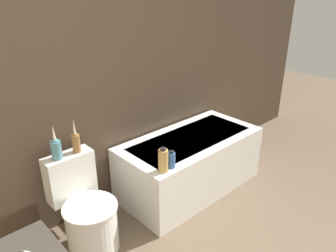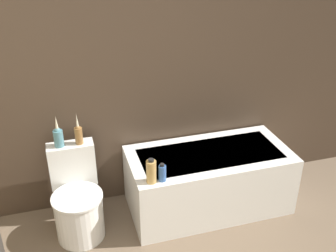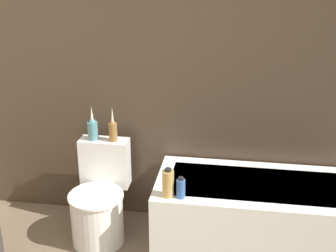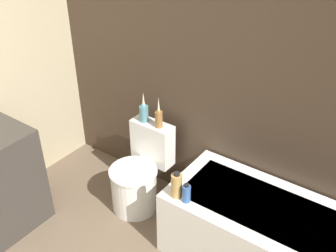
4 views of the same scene
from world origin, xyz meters
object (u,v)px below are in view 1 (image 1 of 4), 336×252
Objects in this scene: vase_silver at (76,141)px; shampoo_bottle_tall at (163,160)px; bathtub at (190,163)px; toilet at (87,214)px; shampoo_bottle_short at (172,160)px; vase_gold at (56,148)px.

vase_silver is 1.32× the size of shampoo_bottle_tall.
shampoo_bottle_tall is (-0.60, -0.27, 0.38)m from bathtub.
toilet is 0.79m from shampoo_bottle_short.
vase_silver is at bearing 170.22° from bathtub.
toilet is (-1.18, -0.00, 0.01)m from bathtub.
bathtub is 1.94× the size of toilet.
bathtub is at bearing 24.01° from shampoo_bottle_tall.
vase_gold is at bearing 178.93° from vase_silver.
toilet is 0.58m from vase_gold.
shampoo_bottle_tall reaches higher than bathtub.
bathtub is 1.24m from vase_silver.
vase_gold reaches higher than shampoo_bottle_short.
vase_silver reaches higher than shampoo_bottle_short.
vase_gold reaches higher than shampoo_bottle_tall.
toilet reaches higher than bathtub.
toilet is 0.58m from vase_silver.
vase_gold is 0.99× the size of vase_silver.
vase_gold is 0.82m from shampoo_bottle_tall.
toilet reaches higher than shampoo_bottle_short.
vase_gold is at bearing 112.31° from toilet.
bathtub is 1.39m from vase_gold.
shampoo_bottle_tall is at bearing -34.94° from vase_gold.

